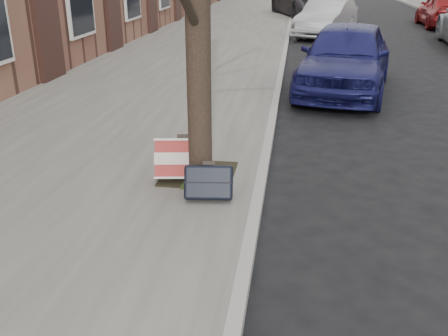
# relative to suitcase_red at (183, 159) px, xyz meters

# --- Properties ---
(ground) EXTENTS (120.00, 120.00, 0.00)m
(ground) POSITION_rel_suitcase_red_xyz_m (2.15, -1.04, -0.37)
(ground) COLOR black
(ground) RESTS_ON ground
(near_sidewalk) EXTENTS (5.00, 70.00, 0.12)m
(near_sidewalk) POSITION_rel_suitcase_red_xyz_m (-1.55, 13.96, -0.31)
(near_sidewalk) COLOR gray
(near_sidewalk) RESTS_ON ground
(dirt_patch) EXTENTS (0.85, 0.85, 0.02)m
(dirt_patch) POSITION_rel_suitcase_red_xyz_m (0.15, 0.16, -0.24)
(dirt_patch) COLOR black
(dirt_patch) RESTS_ON near_sidewalk
(suitcase_red) EXTENTS (0.68, 0.44, 0.49)m
(suitcase_red) POSITION_rel_suitcase_red_xyz_m (0.00, 0.00, 0.00)
(suitcase_red) COLOR maroon
(suitcase_red) RESTS_ON near_sidewalk
(suitcase_navy) EXTENTS (0.54, 0.36, 0.40)m
(suitcase_navy) POSITION_rel_suitcase_red_xyz_m (0.38, -0.49, -0.04)
(suitcase_navy) COLOR black
(suitcase_navy) RESTS_ON near_sidewalk
(car_near_front) EXTENTS (2.38, 4.35, 1.40)m
(car_near_front) POSITION_rel_suitcase_red_xyz_m (2.22, 5.14, 0.34)
(car_near_front) COLOR #171851
(car_near_front) RESTS_ON ground
(car_near_mid) EXTENTS (2.47, 4.10, 1.28)m
(car_near_mid) POSITION_rel_suitcase_red_xyz_m (2.22, 13.42, 0.27)
(car_near_mid) COLOR #B3B6BB
(car_near_mid) RESTS_ON ground
(car_near_back) EXTENTS (4.17, 6.16, 1.57)m
(car_near_back) POSITION_rel_suitcase_red_xyz_m (1.75, 19.98, 0.42)
(car_near_back) COLOR #333338
(car_near_back) RESTS_ON ground
(car_far_back) EXTENTS (1.79, 4.15, 1.39)m
(car_far_back) POSITION_rel_suitcase_red_xyz_m (7.06, 16.93, 0.33)
(car_far_back) COLOR maroon
(car_far_back) RESTS_ON ground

